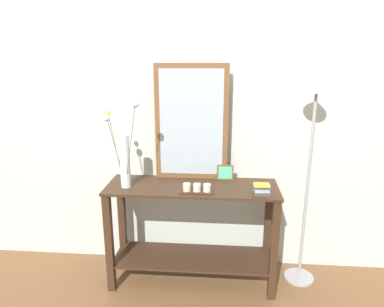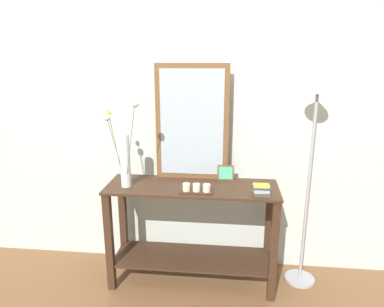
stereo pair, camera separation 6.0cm
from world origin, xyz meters
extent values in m
cube|color=brown|center=(0.00, 0.00, -0.01)|extent=(7.00, 6.00, 0.02)
cube|color=beige|center=(0.00, 0.34, 1.35)|extent=(6.40, 0.08, 2.70)
cube|color=#382316|center=(0.00, 0.00, 0.82)|extent=(1.32, 0.44, 0.02)
cube|color=#382316|center=(0.00, 0.00, 0.20)|extent=(1.26, 0.40, 0.02)
cube|color=#382316|center=(-0.62, -0.18, 0.41)|extent=(0.06, 0.06, 0.81)
cube|color=#382316|center=(0.62, -0.18, 0.41)|extent=(0.06, 0.06, 0.81)
cube|color=#382316|center=(-0.62, 0.18, 0.41)|extent=(0.06, 0.06, 0.81)
cube|color=#382316|center=(0.62, 0.18, 0.41)|extent=(0.06, 0.06, 0.81)
cube|color=brown|center=(-0.02, 0.19, 1.29)|extent=(0.58, 0.03, 0.92)
cube|color=#9EADB7|center=(-0.02, 0.17, 1.29)|extent=(0.50, 0.00, 0.84)
cylinder|color=silver|center=(-0.50, -0.06, 1.03)|extent=(0.08, 0.08, 0.41)
cylinder|color=#4C753D|center=(-0.56, -0.07, 1.13)|extent=(0.09, 0.01, 0.55)
sphere|color=yellow|center=(-0.60, -0.07, 1.40)|extent=(0.04, 0.04, 0.04)
cylinder|color=#4C753D|center=(-0.55, -0.09, 1.11)|extent=(0.09, 0.09, 0.53)
sphere|color=silver|center=(-0.59, -0.13, 1.38)|extent=(0.05, 0.05, 0.05)
cylinder|color=#4C753D|center=(-0.43, -0.13, 1.17)|extent=(0.14, 0.13, 0.64)
sphere|color=silver|center=(-0.37, -0.19, 1.49)|extent=(0.06, 0.06, 0.06)
cube|color=#382316|center=(0.05, -0.13, 0.84)|extent=(0.24, 0.09, 0.01)
cylinder|color=beige|center=(-0.03, -0.13, 0.87)|extent=(0.06, 0.06, 0.05)
cylinder|color=beige|center=(0.05, -0.13, 0.87)|extent=(0.06, 0.06, 0.05)
cylinder|color=beige|center=(0.12, -0.13, 0.87)|extent=(0.06, 0.06, 0.05)
cube|color=brown|center=(0.26, 0.16, 0.89)|extent=(0.13, 0.01, 0.13)
cube|color=#4EC293|center=(0.26, 0.15, 0.89)|extent=(0.11, 0.00, 0.10)
cube|color=#424247|center=(0.52, -0.14, 0.84)|extent=(0.12, 0.08, 0.02)
cube|color=#B2A893|center=(0.51, -0.13, 0.87)|extent=(0.12, 0.08, 0.03)
cube|color=#2D519E|center=(0.51, -0.13, 0.89)|extent=(0.13, 0.08, 0.02)
cube|color=gold|center=(0.51, -0.14, 0.91)|extent=(0.11, 0.07, 0.02)
cylinder|color=#9E9EA3|center=(0.89, 0.09, 0.01)|extent=(0.24, 0.24, 0.02)
cylinder|color=#9E9EA3|center=(0.89, 0.09, 0.78)|extent=(0.02, 0.02, 1.52)
cone|color=beige|center=(0.89, 0.09, 1.59)|extent=(0.18, 0.18, 0.10)
camera|label=1|loc=(0.20, -2.48, 1.79)|focal=32.28mm
camera|label=2|loc=(0.27, -2.48, 1.79)|focal=32.28mm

